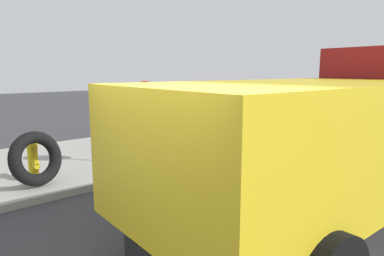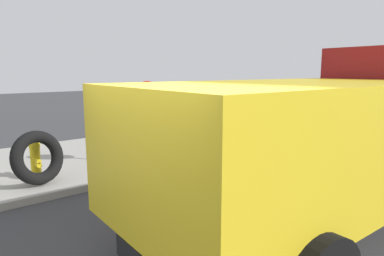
% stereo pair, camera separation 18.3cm
% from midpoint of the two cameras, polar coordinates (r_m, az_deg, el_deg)
% --- Properties ---
extents(sidewalk_curb, '(36.00, 5.00, 0.15)m').
position_cam_midpoint_polar(sidewalk_curb, '(9.73, -28.86, -6.41)').
color(sidewalk_curb, '#99968E').
rests_on(sidewalk_curb, ground).
extents(fire_hydrant, '(0.25, 0.56, 0.88)m').
position_cam_midpoint_polar(fire_hydrant, '(8.45, -25.58, -4.64)').
color(fire_hydrant, yellow).
rests_on(fire_hydrant, sidewalk_curb).
extents(loose_tire, '(1.24, 0.78, 1.18)m').
position_cam_midpoint_polar(loose_tire, '(7.89, -25.20, -4.65)').
color(loose_tire, black).
rests_on(loose_tire, sidewalk_curb).
extents(stop_sign, '(0.76, 0.08, 2.15)m').
position_cam_midpoint_polar(stop_sign, '(8.80, -8.42, 3.49)').
color(stop_sign, gray).
rests_on(stop_sign, sidewalk_curb).
extents(dump_truck_yellow, '(7.09, 3.02, 3.00)m').
position_cam_midpoint_polar(dump_truck_yellow, '(5.98, 22.93, -0.26)').
color(dump_truck_yellow, gold).
rests_on(dump_truck_yellow, ground).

